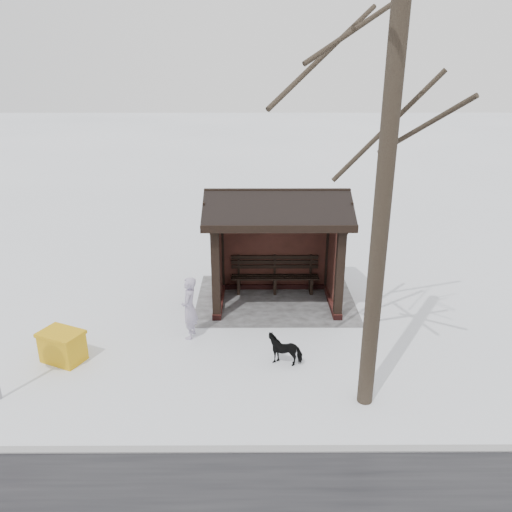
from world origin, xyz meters
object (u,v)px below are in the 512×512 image
Objects in this scene: tree_near at (397,47)px; pedestrian at (189,308)px; bus_shelter at (276,223)px; dog at (285,348)px; grit_bin at (62,346)px.

pedestrian is (3.55, -2.41, -5.41)m from tree_near.
bus_shelter is 0.40× the size of tree_near.
dog is 4.72m from grit_bin.
grit_bin is (4.72, -0.07, 0.03)m from dog.
bus_shelter is 6.10m from tree_near.
dog is (-2.13, 1.07, -0.42)m from pedestrian.
tree_near reaches higher than dog.
tree_near is 6.91m from pedestrian.
bus_shelter reaches higher than dog.
tree_near is at bearing 108.99° from bus_shelter.
bus_shelter is at bearing -71.01° from tree_near.
dog is at bearing -43.36° from tree_near.
pedestrian reaches higher than dog.
grit_bin is at bearing -78.90° from dog.
pedestrian is 1.97× the size of dog.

